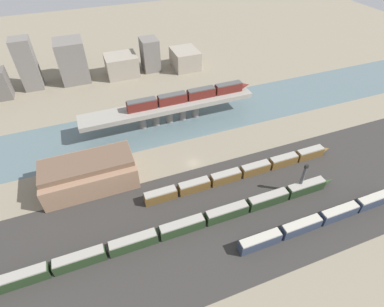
# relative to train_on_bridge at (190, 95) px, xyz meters

# --- Properties ---
(ground_plane) EXTENTS (400.00, 400.00, 0.00)m
(ground_plane) POSITION_rel_train_on_bridge_xyz_m (-8.90, -26.36, -10.16)
(ground_plane) COLOR gray
(railbed_yard) EXTENTS (280.00, 42.00, 0.01)m
(railbed_yard) POSITION_rel_train_on_bridge_xyz_m (-8.90, -50.36, -10.16)
(railbed_yard) COLOR #33302D
(railbed_yard) RESTS_ON ground
(river_water) EXTENTS (320.00, 27.59, 0.01)m
(river_water) POSITION_rel_train_on_bridge_xyz_m (-8.90, -0.00, -10.16)
(river_water) COLOR slate
(river_water) RESTS_ON ground
(bridge) EXTENTS (68.32, 9.23, 8.26)m
(bridge) POSITION_rel_train_on_bridge_xyz_m (-8.90, 0.00, -3.64)
(bridge) COLOR gray
(bridge) RESTS_ON ground
(train_on_bridge) EXTENTS (51.03, 3.11, 3.88)m
(train_on_bridge) POSITION_rel_train_on_bridge_xyz_m (0.00, 0.00, 0.00)
(train_on_bridge) COLOR #5B1E19
(train_on_bridge) RESTS_ON bridge
(train_yard_near) EXTENTS (54.10, 2.64, 3.72)m
(train_yard_near) POSITION_rel_train_on_bridge_xyz_m (16.20, -62.15, -8.34)
(train_yard_near) COLOR #2D384C
(train_yard_near) RESTS_ON ground
(train_yard_mid) EXTENTS (110.53, 2.78, 3.72)m
(train_yard_mid) POSITION_rel_train_on_bridge_xyz_m (-26.76, -50.76, -8.33)
(train_yard_mid) COLOR #23381E
(train_yard_mid) RESTS_ON ground
(train_yard_far) EXTENTS (67.13, 2.81, 3.52)m
(train_yard_far) POSITION_rel_train_on_bridge_xyz_m (4.29, -37.92, -8.44)
(train_yard_far) COLOR brown
(train_yard_far) RESTS_ON ground
(warehouse_building) EXTENTS (28.02, 15.51, 9.20)m
(warehouse_building) POSITION_rel_train_on_bridge_xyz_m (-42.42, -23.33, -5.79)
(warehouse_building) COLOR #937056
(warehouse_building) RESTS_ON ground
(signal_tower) EXTENTS (1.00, 0.94, 11.22)m
(signal_tower) POSITION_rel_train_on_bridge_xyz_m (16.77, -50.05, -4.66)
(signal_tower) COLOR #4C4C51
(signal_tower) RESTS_ON ground
(city_block_left) EXTENTS (8.13, 8.53, 23.07)m
(city_block_left) POSITION_rel_train_on_bridge_xyz_m (-59.83, 49.63, 1.37)
(city_block_left) COLOR slate
(city_block_left) RESTS_ON ground
(city_block_center) EXTENTS (12.73, 13.18, 19.47)m
(city_block_center) POSITION_rel_train_on_bridge_xyz_m (-40.65, 50.33, -0.43)
(city_block_center) COLOR slate
(city_block_center) RESTS_ON ground
(city_block_right) EXTENTS (15.21, 13.01, 10.06)m
(city_block_right) POSITION_rel_train_on_bridge_xyz_m (-18.50, 47.71, -5.13)
(city_block_right) COLOR gray
(city_block_right) RESTS_ON ground
(city_block_far_right) EXTENTS (8.23, 10.01, 15.79)m
(city_block_far_right) POSITION_rel_train_on_bridge_xyz_m (-3.46, 48.71, -2.27)
(city_block_far_right) COLOR slate
(city_block_far_right) RESTS_ON ground
(city_block_tall) EXTENTS (12.65, 15.06, 9.30)m
(city_block_tall) POSITION_rel_train_on_bridge_xyz_m (13.87, 44.48, -5.51)
(city_block_tall) COLOR gray
(city_block_tall) RESTS_ON ground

